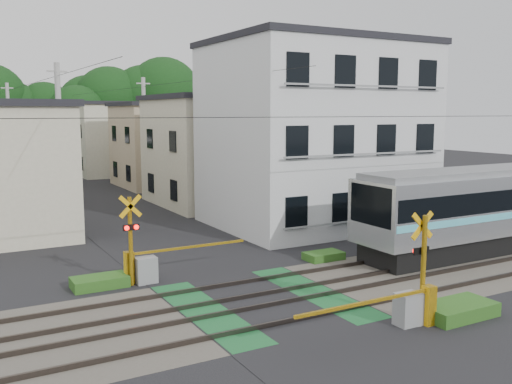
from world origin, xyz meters
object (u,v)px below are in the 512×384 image
crossing_signal_near (412,300)px  crossing_signal_far (143,263)px  pedestrian (78,172)px  apartment_block (315,134)px

crossing_signal_near → crossing_signal_far: bearing=125.3°
crossing_signal_far → crossing_signal_near: bearing=-54.7°
crossing_signal_near → crossing_signal_far: size_ratio=1.00×
crossing_signal_far → pedestrian: bearing=82.1°
crossing_signal_far → apartment_block: 13.14m
crossing_signal_near → crossing_signal_far: 8.95m
crossing_signal_far → apartment_block: apartment_block is taller
crossing_signal_far → pedestrian: size_ratio=2.66×
crossing_signal_far → pedestrian: (4.11, 29.70, 0.18)m
crossing_signal_near → apartment_block: apartment_block is taller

